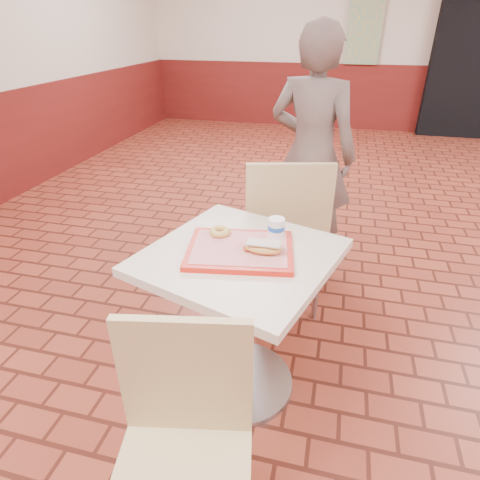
% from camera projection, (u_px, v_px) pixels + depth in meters
% --- Properties ---
extents(wainscot_band, '(8.00, 10.00, 1.00)m').
position_uv_depth(wainscot_band, '(473.00, 254.00, 2.16)').
color(wainscot_band, '#571310').
rests_on(wainscot_band, ground).
extents(promo_poster, '(0.50, 0.03, 1.20)m').
position_uv_depth(promo_poster, '(366.00, 20.00, 5.96)').
color(promo_poster, gray).
rests_on(promo_poster, wainscot_band).
extents(main_table, '(0.72, 0.72, 0.76)m').
position_uv_depth(main_table, '(240.00, 301.00, 1.78)').
color(main_table, beige).
rests_on(main_table, ground).
extents(chair_main_front, '(0.48, 0.48, 0.88)m').
position_uv_depth(chair_main_front, '(183.00, 445.00, 1.20)').
color(chair_main_front, tan).
rests_on(chair_main_front, ground).
extents(chair_main_back, '(0.55, 0.55, 0.98)m').
position_uv_depth(chair_main_back, '(284.00, 230.00, 2.30)').
color(chair_main_back, tan).
rests_on(chair_main_back, ground).
extents(customer, '(0.67, 0.52, 1.63)m').
position_uv_depth(customer, '(311.00, 155.00, 2.68)').
color(customer, '#64534E').
rests_on(customer, ground).
extents(serving_tray, '(0.43, 0.33, 0.03)m').
position_uv_depth(serving_tray, '(240.00, 250.00, 1.65)').
color(serving_tray, red).
rests_on(serving_tray, main_table).
extents(ring_donut, '(0.09, 0.09, 0.03)m').
position_uv_depth(ring_donut, '(220.00, 231.00, 1.73)').
color(ring_donut, gold).
rests_on(ring_donut, serving_tray).
extents(long_john_donut, '(0.16, 0.08, 0.05)m').
position_uv_depth(long_john_donut, '(263.00, 248.00, 1.59)').
color(long_john_donut, gold).
rests_on(long_john_donut, serving_tray).
extents(paper_cup, '(0.07, 0.07, 0.09)m').
position_uv_depth(paper_cup, '(276.00, 228.00, 1.69)').
color(paper_cup, white).
rests_on(paper_cup, serving_tray).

